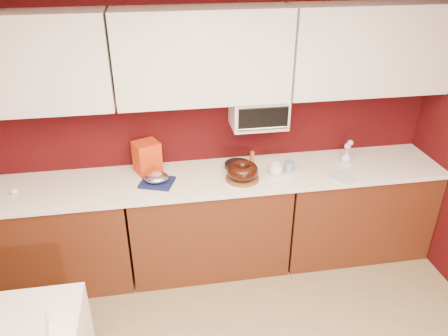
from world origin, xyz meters
name	(u,v)px	position (x,y,z in m)	size (l,w,h in m)	color
ceiling	(296,0)	(0.00, 0.00, 2.50)	(4.00, 4.50, 0.02)	white
wall_back	(202,123)	(0.00, 2.25, 1.25)	(4.00, 0.02, 2.50)	#3B0809
base_cabinet_left	(49,239)	(-1.33, 1.94, 0.43)	(1.31, 0.58, 0.86)	#522410
base_cabinet_center	(209,223)	(0.00, 1.94, 0.43)	(1.31, 0.58, 0.86)	#522410
base_cabinet_right	(353,209)	(1.33, 1.94, 0.43)	(1.31, 0.58, 0.86)	#522410
countertop	(208,178)	(0.00, 1.94, 0.88)	(4.00, 0.62, 0.04)	white
upper_cabinet_left	(15,64)	(-1.33, 2.08, 1.85)	(1.31, 0.33, 0.70)	white
upper_cabinet_center	(203,56)	(0.00, 2.08, 1.85)	(1.31, 0.33, 0.70)	white
upper_cabinet_right	(370,49)	(1.33, 2.08, 1.85)	(1.31, 0.33, 0.70)	white
toaster_oven	(259,112)	(0.45, 2.10, 1.38)	(0.45, 0.30, 0.25)	white
toaster_oven_door	(263,119)	(0.45, 1.94, 1.38)	(0.40, 0.02, 0.18)	black
toaster_oven_handle	(263,128)	(0.45, 1.93, 1.30)	(0.02, 0.02, 0.42)	silver
cake_base	(242,178)	(0.27, 1.84, 0.91)	(0.27, 0.27, 0.02)	brown
bundt_cake	(243,171)	(0.27, 1.84, 0.98)	(0.25, 0.25, 0.10)	black
navy_towel	(157,182)	(-0.41, 1.89, 0.91)	(0.25, 0.21, 0.02)	#131B48
foil_ham_nest	(157,177)	(-0.41, 1.89, 0.96)	(0.19, 0.16, 0.07)	silver
roasted_ham	(156,175)	(-0.41, 1.89, 0.98)	(0.10, 0.08, 0.06)	#B66753
pandoro_box	(147,157)	(-0.48, 2.11, 1.03)	(0.19, 0.18, 0.27)	#AF170B
dark_pan	(237,165)	(0.27, 2.06, 0.92)	(0.22, 0.22, 0.04)	black
coffee_mug	(276,169)	(0.56, 1.87, 0.96)	(0.10, 0.10, 0.11)	white
blue_jar	(289,167)	(0.68, 1.91, 0.95)	(0.08, 0.08, 0.09)	navy
flower_vase	(346,156)	(1.23, 2.00, 0.96)	(0.08, 0.08, 0.11)	silver
flower_pink	(348,146)	(1.23, 2.00, 1.05)	(0.06, 0.06, 0.06)	pink
flower_blue	(350,143)	(1.26, 2.02, 1.07)	(0.05, 0.05, 0.05)	#9CD3F9
china_plate	(343,177)	(1.09, 1.74, 0.91)	(0.23, 0.23, 0.01)	silver
amber_bottle	(252,157)	(0.41, 2.11, 0.95)	(0.04, 0.04, 0.11)	#9B551C
egg_right	(14,191)	(-1.50, 1.91, 0.92)	(0.05, 0.04, 0.04)	white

